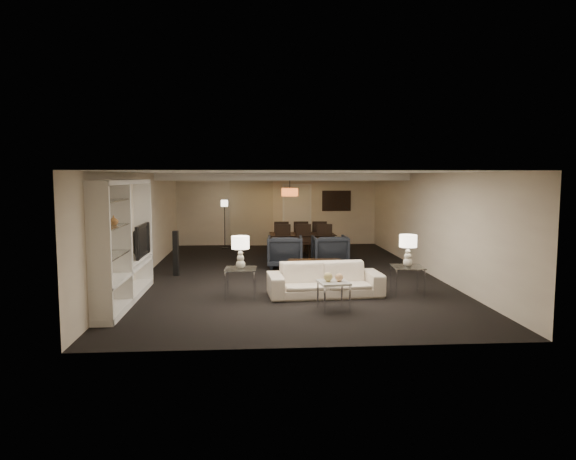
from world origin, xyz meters
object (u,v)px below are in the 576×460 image
at_px(chair_fm, 300,237).
at_px(chair_nr, 325,242).
at_px(table_lamp_left, 240,252).
at_px(sofa, 325,280).
at_px(armchair_left, 285,252).
at_px(chair_nl, 284,243).
at_px(chair_fr, 319,237).
at_px(vase_amber, 114,220).
at_px(vase_blue, 106,253).
at_px(side_table_left, 241,283).
at_px(table_lamp_right, 408,251).
at_px(side_table_right, 407,280).
at_px(armchair_right, 330,251).
at_px(chair_fl, 281,237).
at_px(coffee_table, 315,270).
at_px(marble_table, 333,296).
at_px(pendant_light, 290,192).
at_px(floor_lamp, 225,224).
at_px(television, 137,240).
at_px(chair_nm, 304,242).
at_px(floor_speaker, 176,253).

bearing_deg(chair_fm, chair_nr, 113.40).
relative_size(table_lamp_left, chair_nr, 0.64).
bearing_deg(table_lamp_left, sofa, 0.00).
height_order(armchair_left, table_lamp_left, table_lamp_left).
xyz_separation_m(chair_nl, chair_fr, (1.20, 1.30, 0.00)).
relative_size(armchair_left, chair_fm, 0.92).
bearing_deg(vase_amber, vase_blue, -90.00).
distance_m(sofa, side_table_left, 1.70).
distance_m(table_lamp_right, vase_amber, 5.72).
bearing_deg(side_table_right, table_lamp_right, 0.00).
xyz_separation_m(armchair_left, chair_fm, (0.64, 2.53, 0.08)).
distance_m(armchair_right, chair_fl, 2.78).
relative_size(sofa, chair_fr, 2.24).
bearing_deg(side_table_right, side_table_left, 180.00).
distance_m(coffee_table, marble_table, 2.70).
distance_m(table_lamp_right, chair_nr, 4.66).
distance_m(pendant_light, vase_blue, 8.23).
distance_m(armchair_left, marble_table, 4.44).
distance_m(pendant_light, table_lamp_left, 6.12).
height_order(chair_fr, floor_lamp, floor_lamp).
distance_m(television, chair_nm, 5.53).
distance_m(coffee_table, television, 4.07).
bearing_deg(chair_nr, chair_fr, 94.17).
bearing_deg(table_lamp_left, chair_fr, 68.09).
distance_m(pendant_light, side_table_left, 6.26).
xyz_separation_m(sofa, vase_blue, (-3.89, -1.49, 0.81)).
relative_size(vase_blue, floor_lamp, 0.11).
relative_size(sofa, chair_nl, 2.24).
bearing_deg(television, chair_fr, -41.08).
relative_size(vase_blue, vase_amber, 1.04).
bearing_deg(chair_nm, television, -138.55).
bearing_deg(chair_nm, armchair_right, -68.83).
bearing_deg(vase_amber, pendant_light, 62.16).
bearing_deg(marble_table, side_table_right, 32.91).
distance_m(chair_nr, chair_fl, 1.77).
bearing_deg(floor_lamp, coffee_table, -66.55).
distance_m(armchair_left, side_table_right, 4.02).
distance_m(chair_nl, floor_lamp, 3.17).
bearing_deg(pendant_light, chair_fm, -8.06).
bearing_deg(chair_fm, marble_table, 88.28).
height_order(armchair_left, chair_fm, chair_fm).
relative_size(vase_blue, chair_fm, 0.17).
height_order(pendant_light, television, pendant_light).
relative_size(chair_nr, chair_fr, 1.00).
xyz_separation_m(marble_table, floor_speaker, (-3.33, 3.49, 0.29)).
xyz_separation_m(side_table_left, floor_lamp, (-0.69, 7.10, 0.52)).
relative_size(side_table_left, vase_amber, 3.70).
xyz_separation_m(side_table_left, chair_fl, (1.14, 5.83, 0.22)).
relative_size(armchair_left, armchair_right, 1.00).
bearing_deg(chair_nl, pendant_light, 74.46).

